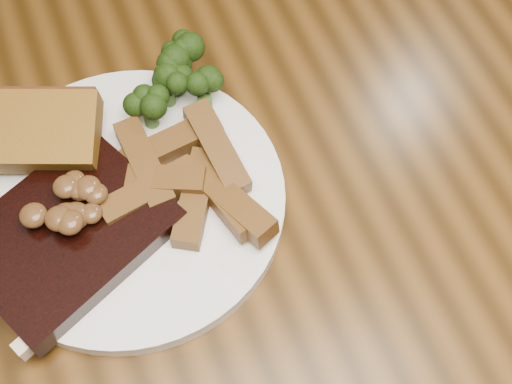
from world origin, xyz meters
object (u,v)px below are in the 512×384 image
plate (130,201)px  steak (67,235)px  garlic_bread (33,145)px  potato_wedges (196,171)px  dining_table (252,233)px

plate → steak: (-0.06, -0.02, 0.02)m
garlic_bread → potato_wedges: bearing=-10.0°
steak → potato_wedges: (0.12, 0.02, 0.00)m
potato_wedges → plate: bearing=177.3°
steak → garlic_bread: bearing=68.5°
dining_table → plate: plate is taller
plate → potato_wedges: 0.06m
garlic_bread → potato_wedges: garlic_bread is taller
steak → plate: bearing=-4.4°
dining_table → steak: steak is taller
garlic_bread → dining_table: bearing=-8.9°
dining_table → potato_wedges: (-0.04, 0.02, 0.12)m
plate → garlic_bread: bearing=130.0°
dining_table → garlic_bread: (-0.17, 0.10, 0.12)m
steak → potato_wedges: 0.12m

